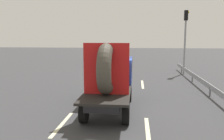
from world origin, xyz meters
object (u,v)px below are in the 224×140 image
Objects in this scene: flatbed_truck at (111,75)px; oncoming_car at (103,56)px; traffic_light at (185,33)px; distant_sedan at (99,59)px.

oncoming_car is (-3.59, 21.41, -0.90)m from flatbed_truck.
traffic_light is 1.47× the size of oncoming_car.
distant_sedan is (-3.39, 16.76, -0.87)m from flatbed_truck.
distant_sedan is at bearing 146.80° from traffic_light.
flatbed_truck is 1.39× the size of oncoming_car.
oncoming_car is at bearing 92.54° from distant_sedan.
traffic_light is (5.63, 10.86, 2.20)m from flatbed_truck.
flatbed_truck is at bearing -78.58° from distant_sedan.
oncoming_car is (-9.22, 10.55, -3.10)m from traffic_light.
flatbed_truck is 12.43m from traffic_light.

